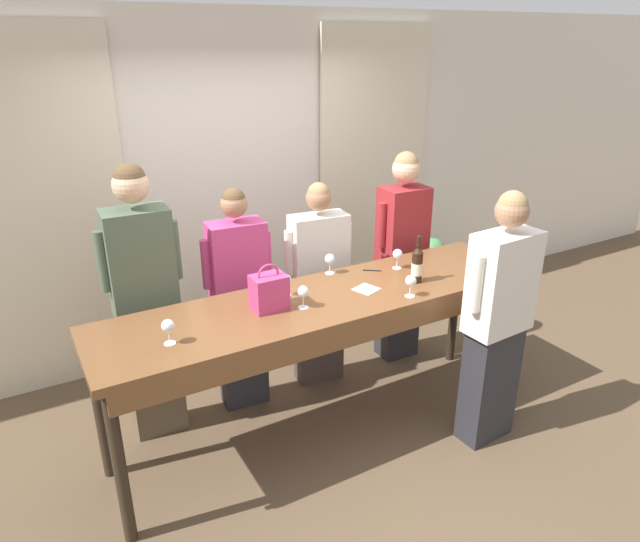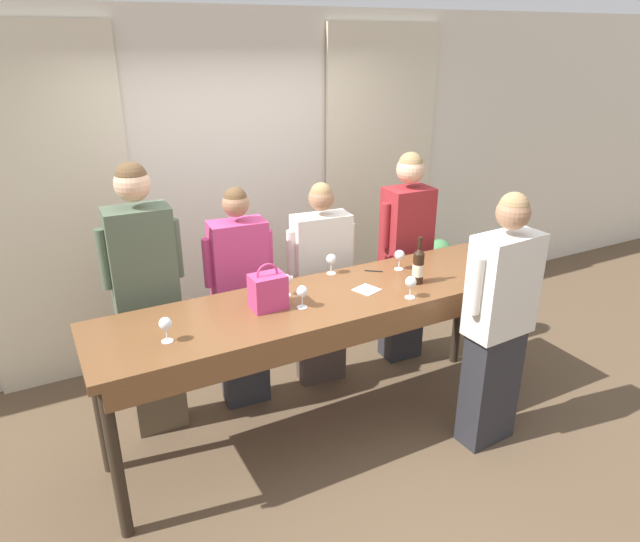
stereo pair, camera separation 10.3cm
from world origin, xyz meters
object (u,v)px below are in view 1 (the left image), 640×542
object	(u,v)px
guest_olive_jacket	(146,302)
guest_pink_top	(240,299)
handbag	(269,292)
wine_glass_front_right	(286,281)
guest_cream_sweater	(319,284)
tasting_bar	(327,312)
guest_striped_shirt	(401,255)
wine_bottle	(417,265)
wine_glass_front_left	(398,255)
wine_glass_center_right	(411,282)
wine_glass_center_mid	(168,327)
wine_glass_back_left	(330,260)
potted_plant	(431,268)
host_pouring	(497,320)
wine_glass_center_left	(477,244)
wine_glass_front_mid	(303,292)

from	to	relation	value
guest_olive_jacket	guest_pink_top	xyz separation A→B (m)	(0.65, 0.00, -0.13)
handbag	wine_glass_front_right	xyz separation A→B (m)	(0.17, 0.12, -0.01)
guest_olive_jacket	wine_glass_front_right	bearing A→B (deg)	-30.52
guest_cream_sweater	wine_glass_front_right	bearing A→B (deg)	-137.40
tasting_bar	wine_glass_front_right	world-z (taller)	wine_glass_front_right
handbag	guest_striped_shirt	world-z (taller)	guest_striped_shirt
wine_bottle	guest_striped_shirt	xyz separation A→B (m)	(0.41, 0.70, -0.24)
wine_glass_front_left	wine_glass_center_right	world-z (taller)	same
handbag	wine_glass_front_left	bearing A→B (deg)	7.37
wine_glass_center_mid	guest_pink_top	size ratio (longest dim) A/B	0.09
wine_glass_front_right	wine_glass_back_left	xyz separation A→B (m)	(0.43, 0.18, 0.00)
guest_olive_jacket	guest_striped_shirt	bearing A→B (deg)	-0.00
guest_cream_sweater	potted_plant	xyz separation A→B (m)	(1.69, 0.66, -0.44)
handbag	tasting_bar	bearing A→B (deg)	-6.62
host_pouring	guest_pink_top	bearing A→B (deg)	137.18
wine_bottle	wine_glass_center_mid	bearing A→B (deg)	-179.77
guest_olive_jacket	guest_pink_top	distance (m)	0.66
guest_striped_shirt	host_pouring	xyz separation A→B (m)	(-0.13, -1.19, -0.03)
handbag	guest_olive_jacket	world-z (taller)	guest_olive_jacket
wine_bottle	wine_glass_back_left	size ratio (longest dim) A/B	2.23
wine_bottle	tasting_bar	bearing A→B (deg)	173.50
wine_glass_center_left	guest_striped_shirt	size ratio (longest dim) A/B	0.08
wine_glass_front_left	host_pouring	size ratio (longest dim) A/B	0.08
wine_bottle	wine_glass_front_right	world-z (taller)	wine_bottle
wine_glass_center_right	potted_plant	size ratio (longest dim) A/B	0.21
wine_bottle	wine_glass_center_left	size ratio (longest dim) A/B	2.23
wine_glass_front_left	wine_glass_front_mid	size ratio (longest dim) A/B	1.00
tasting_bar	wine_glass_front_left	xyz separation A→B (m)	(0.68, 0.18, 0.20)
wine_bottle	host_pouring	xyz separation A→B (m)	(0.28, -0.49, -0.27)
handbag	host_pouring	world-z (taller)	host_pouring
potted_plant	wine_bottle	bearing A→B (deg)	-134.51
guest_striped_shirt	guest_olive_jacket	bearing A→B (deg)	180.00
tasting_bar	wine_glass_center_right	world-z (taller)	wine_glass_center_right
wine_glass_front_mid	guest_pink_top	size ratio (longest dim) A/B	0.09
tasting_bar	potted_plant	xyz separation A→B (m)	(1.98, 1.28, -0.54)
handbag	wine_glass_front_mid	distance (m)	0.21
wine_glass_front_mid	guest_olive_jacket	size ratio (longest dim) A/B	0.08
wine_glass_front_left	guest_cream_sweater	xyz separation A→B (m)	(-0.39, 0.44, -0.31)
potted_plant	wine_glass_center_mid	bearing A→B (deg)	-155.75
wine_glass_center_right	guest_cream_sweater	bearing A→B (deg)	101.68
wine_glass_front_right	guest_olive_jacket	bearing A→B (deg)	149.48
wine_glass_center_mid	potted_plant	xyz separation A→B (m)	(3.02, 1.36, -0.75)
guest_striped_shirt	guest_pink_top	bearing A→B (deg)	180.00
wine_glass_front_right	guest_striped_shirt	xyz separation A→B (m)	(1.28, 0.46, -0.22)
wine_glass_front_mid	wine_glass_center_right	bearing A→B (deg)	-16.04
wine_glass_front_mid	guest_pink_top	xyz separation A→B (m)	(-0.15, 0.67, -0.29)
wine_glass_front_left	wine_glass_front_mid	world-z (taller)	same
host_pouring	guest_striped_shirt	bearing A→B (deg)	83.57
handbag	potted_plant	size ratio (longest dim) A/B	0.42
wine_bottle	guest_striped_shirt	world-z (taller)	guest_striped_shirt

